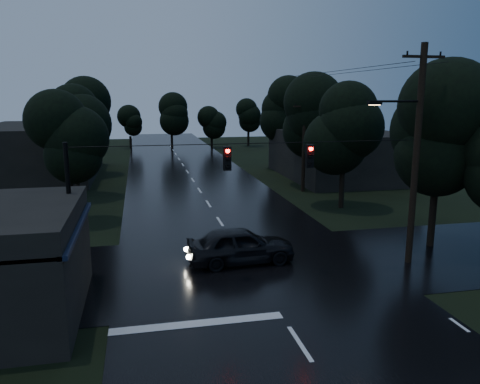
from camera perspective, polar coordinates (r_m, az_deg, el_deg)
name	(u,v)px	position (r m, az deg, el deg)	size (l,w,h in m)	color
main_road	(200,191)	(38.93, -4.95, 0.16)	(12.00, 120.00, 0.02)	black
cross_street	(249,267)	(21.83, 1.14, -9.10)	(60.00, 9.00, 0.02)	black
building_far_right	(338,154)	(46.19, 11.89, 4.53)	(10.00, 14.00, 4.40)	black
building_far_left	(41,151)	(49.04, -23.07, 4.60)	(10.00, 16.00, 5.00)	black
utility_pole_main	(415,152)	(22.56, 20.52, 4.61)	(3.50, 0.30, 10.00)	black
utility_pole_far	(304,144)	(38.35, 7.80, 5.78)	(2.00, 0.30, 7.50)	black
anchor_pole_left	(71,218)	(19.65, -19.94, -3.02)	(0.18, 0.18, 6.00)	black
span_signals	(268,156)	(19.73, 3.45, 4.37)	(15.00, 0.37, 1.12)	black
tree_corner_near	(440,131)	(25.59, 23.17, 6.82)	(4.48, 4.48, 9.44)	black
tree_left_a	(67,138)	(30.27, -20.37, 6.21)	(3.92, 3.92, 8.26)	black
tree_left_b	(73,124)	(38.23, -19.66, 7.82)	(4.20, 4.20, 8.85)	black
tree_left_c	(80,114)	(48.21, -18.91, 8.97)	(4.48, 4.48, 9.44)	black
tree_right_a	(344,127)	(32.93, 12.61, 7.69)	(4.20, 4.20, 8.85)	black
tree_right_b	(311,117)	(40.51, 8.66, 9.07)	(4.48, 4.48, 9.44)	black
tree_right_c	(283,109)	(50.15, 5.24, 10.06)	(4.76, 4.76, 10.03)	black
car	(240,245)	(22.07, 0.06, -6.50)	(2.03, 5.05, 1.72)	black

